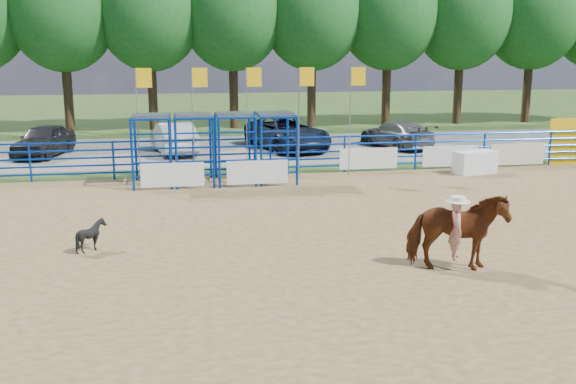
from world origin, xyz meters
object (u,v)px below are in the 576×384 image
at_px(car_c, 287,133).
at_px(car_d, 396,134).
at_px(announcer_table, 475,162).
at_px(car_a, 44,140).
at_px(car_b, 174,138).
at_px(calf, 91,235).
at_px(horse_and_rider, 457,229).

height_order(car_c, car_d, car_c).
xyz_separation_m(announcer_table, car_c, (-6.26, 7.74, 0.35)).
relative_size(car_c, car_d, 1.25).
distance_m(car_c, car_d, 5.56).
relative_size(car_a, car_d, 0.93).
distance_m(announcer_table, car_b, 13.90).
bearing_deg(car_a, car_c, 13.80).
xyz_separation_m(calf, car_a, (-3.96, 15.42, 0.33)).
distance_m(horse_and_rider, calf, 8.66).
bearing_deg(car_a, horse_and_rider, -43.60).
xyz_separation_m(calf, car_c, (7.53, 15.61, 0.40)).
xyz_separation_m(announcer_table, calf, (-13.79, -7.86, -0.06)).
height_order(horse_and_rider, car_a, horse_and_rider).
bearing_deg(car_a, calf, -62.74).
height_order(calf, car_c, car_c).
bearing_deg(car_c, car_d, -19.05).
height_order(car_a, car_c, car_c).
height_order(horse_and_rider, car_c, horse_and_rider).
bearing_deg(announcer_table, car_a, 156.95).
relative_size(horse_and_rider, car_b, 0.52).
relative_size(car_a, car_c, 0.74).
relative_size(announcer_table, horse_and_rider, 0.71).
bearing_deg(car_c, horse_and_rider, -103.24).
xyz_separation_m(announcer_table, car_a, (-17.75, 7.55, 0.28)).
xyz_separation_m(car_b, car_d, (11.09, 0.05, -0.07)).
height_order(car_b, car_d, car_b).
bearing_deg(car_c, car_b, 169.19).
relative_size(car_a, car_b, 0.95).
distance_m(car_a, car_b, 5.94).
bearing_deg(calf, horse_and_rider, -110.36).
distance_m(announcer_table, car_c, 9.96).
xyz_separation_m(car_c, car_d, (5.54, -0.37, -0.13)).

